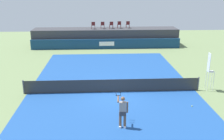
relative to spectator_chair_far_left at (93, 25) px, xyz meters
name	(u,v)px	position (x,y,z in m)	size (l,w,h in m)	color
ground_plane	(110,78)	(1.54, -11.96, -2.69)	(48.00, 48.00, 0.00)	#6B7F51
court_inner	(112,92)	(1.54, -14.96, -2.69)	(12.00, 22.00, 0.00)	#1C478C
sponsor_wall	(106,44)	(1.54, -1.46, -2.09)	(18.00, 0.22, 1.20)	navy
spectator_platform	(106,37)	(1.54, 0.34, -1.59)	(18.00, 2.80, 2.20)	#38383D
spectator_chair_far_left	(93,25)	(0.00, 0.00, 0.00)	(0.47, 0.47, 0.89)	#561919
spectator_chair_left	(103,25)	(1.15, 0.09, 0.00)	(0.45, 0.45, 0.89)	#561919
spectator_chair_center	(111,25)	(2.24, 0.14, 0.00)	(0.48, 0.48, 0.89)	#561919
spectator_chair_right	(119,24)	(3.25, 0.41, 0.00)	(0.45, 0.45, 0.89)	#561919
spectator_chair_far_right	(128,24)	(4.35, 0.46, 0.00)	(0.44, 0.44, 0.89)	#561919
umpire_chair	(210,69)	(8.45, -14.96, -1.11)	(0.46, 0.46, 2.76)	white
tennis_net	(112,86)	(1.54, -14.96, -2.22)	(12.40, 0.02, 0.95)	#2D2D2D
net_post_near	(24,87)	(-4.66, -14.96, -2.19)	(0.10, 0.10, 1.00)	#4C4C51
net_post_far	(198,84)	(7.74, -14.96, -2.19)	(0.10, 0.10, 1.00)	#4C4C51
tennis_player	(123,111)	(1.81, -19.81, -1.73)	(0.61, 1.17, 1.77)	white
tennis_ball	(192,106)	(6.38, -17.61, -2.66)	(0.07, 0.07, 0.07)	#D8EA33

